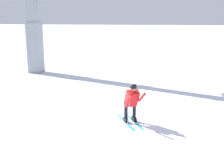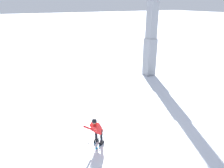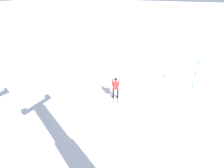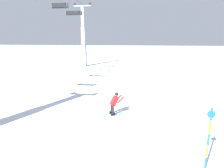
{
  "view_description": "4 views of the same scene",
  "coord_description": "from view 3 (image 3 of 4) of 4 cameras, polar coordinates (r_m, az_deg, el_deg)",
  "views": [
    {
      "loc": [
        1.75,
        -10.65,
        3.69
      ],
      "look_at": [
        0.16,
        0.5,
        1.01
      ],
      "focal_mm": 45.15,
      "sensor_mm": 36.0,
      "label": 1
    },
    {
      "loc": [
        8.83,
        -4.61,
        6.37
      ],
      "look_at": [
        0.22,
        0.11,
        2.57
      ],
      "focal_mm": 34.13,
      "sensor_mm": 36.0,
      "label": 2
    },
    {
      "loc": [
        -3.94,
        8.92,
        7.05
      ],
      "look_at": [
        0.86,
        -0.16,
        1.6
      ],
      "focal_mm": 28.52,
      "sensor_mm": 36.0,
      "label": 3
    },
    {
      "loc": [
        -10.89,
        -2.92,
        4.82
      ],
      "look_at": [
        1.15,
        -1.03,
        2.02
      ],
      "focal_mm": 31.83,
      "sensor_mm": 36.0,
      "label": 4
    }
  ],
  "objects": [
    {
      "name": "ground_plane",
      "position": [
        12.04,
        3.29,
        -7.96
      ],
      "size": [
        260.0,
        260.0,
        0.0
      ],
      "primitive_type": "plane",
      "color": "white"
    },
    {
      "name": "skier_carving_main",
      "position": [
        12.9,
        1.2,
        -0.79
      ],
      "size": [
        1.18,
        1.67,
        1.61
      ],
      "color": "#198CCC",
      "rests_on": "ground_plane"
    },
    {
      "name": "trail_marker_pole",
      "position": [
        15.41,
        25.26,
        3.27
      ],
      "size": [
        0.07,
        0.28,
        2.44
      ],
      "color": "blue",
      "rests_on": "ground_plane"
    }
  ]
}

